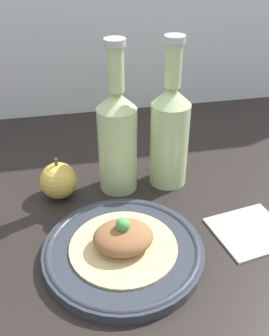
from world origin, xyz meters
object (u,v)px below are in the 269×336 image
object	(u,v)px
cider_bottle_left	(117,137)
cider_bottle_right	(170,132)
plated_food	(123,240)
apple	(59,181)
plate	(123,251)

from	to	relation	value
cider_bottle_left	cider_bottle_right	bearing A→B (deg)	0.00
plated_food	apple	world-z (taller)	apple
plate	apple	distance (cm)	21.13
cider_bottle_right	apple	size ratio (longest dim) A/B	3.48
cider_bottle_right	apple	distance (cm)	23.65
plate	apple	world-z (taller)	apple
plated_food	cider_bottle_left	distance (cm)	21.30
plate	plated_food	xyz separation A→B (cm)	(0.00, -0.00, 2.45)
plated_food	plate	bearing A→B (deg)	153.43
cider_bottle_right	apple	xyz separation A→B (cm)	(-22.30, -0.91, -7.84)
plated_food	cider_bottle_right	bearing A→B (deg)	56.83
plate	plated_food	size ratio (longest dim) A/B	1.50
plate	cider_bottle_left	distance (cm)	22.32
cider_bottle_left	apple	bearing A→B (deg)	-175.64
cider_bottle_left	cider_bottle_right	size ratio (longest dim) A/B	1.00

